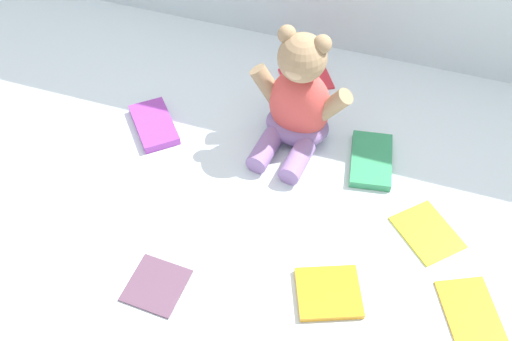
{
  "coord_description": "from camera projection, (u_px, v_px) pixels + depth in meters",
  "views": [
    {
      "loc": [
        0.23,
        -0.76,
        0.92
      ],
      "look_at": [
        0.01,
        -0.1,
        0.1
      ],
      "focal_mm": 42.6,
      "sensor_mm": 36.0,
      "label": 1
    }
  ],
  "objects": [
    {
      "name": "book_case_4",
      "position": [
        371.0,
        160.0,
        1.21
      ],
      "size": [
        0.1,
        0.15,
        0.02
      ],
      "primitive_type": "cube",
      "rotation": [
        0.0,
        0.0,
        0.16
      ],
      "color": "#308C58",
      "rests_on": "ground_plane"
    },
    {
      "name": "ground_plane",
      "position": [
        267.0,
        165.0,
        1.21
      ],
      "size": [
        3.2,
        3.2,
        0.0
      ],
      "primitive_type": "plane",
      "color": "silver"
    },
    {
      "name": "book_case_2",
      "position": [
        471.0,
        311.0,
        1.0
      ],
      "size": [
        0.13,
        0.15,
        0.01
      ],
      "primitive_type": "cube",
      "rotation": [
        0.0,
        0.0,
        3.57
      ],
      "color": "orange",
      "rests_on": "ground_plane"
    },
    {
      "name": "book_case_1",
      "position": [
        306.0,
        78.0,
        1.37
      ],
      "size": [
        0.14,
        0.13,
        0.01
      ],
      "primitive_type": "cube",
      "rotation": [
        0.0,
        0.0,
        5.26
      ],
      "color": "red",
      "rests_on": "ground_plane"
    },
    {
      "name": "book_case_7",
      "position": [
        156.0,
        285.0,
        1.03
      ],
      "size": [
        0.1,
        0.1,
        0.01
      ],
      "primitive_type": "cube",
      "rotation": [
        0.0,
        0.0,
        3.09
      ],
      "color": "#604055",
      "rests_on": "ground_plane"
    },
    {
      "name": "book_case_0",
      "position": [
        427.0,
        232.0,
        1.1
      ],
      "size": [
        0.15,
        0.15,
        0.01
      ],
      "primitive_type": "cube",
      "rotation": [
        0.0,
        0.0,
        3.92
      ],
      "color": "yellow",
      "rests_on": "ground_plane"
    },
    {
      "name": "book_case_3",
      "position": [
        329.0,
        293.0,
        1.02
      ],
      "size": [
        0.13,
        0.13,
        0.01
      ],
      "primitive_type": "cube",
      "rotation": [
        0.0,
        0.0,
        1.94
      ],
      "color": "orange",
      "rests_on": "ground_plane"
    },
    {
      "name": "teddy_bear",
      "position": [
        298.0,
        103.0,
        1.19
      ],
      "size": [
        0.21,
        0.2,
        0.26
      ],
      "rotation": [
        0.0,
        0.0,
        -0.12
      ],
      "color": "#D84C47",
      "rests_on": "ground_plane"
    },
    {
      "name": "book_case_8",
      "position": [
        154.0,
        125.0,
        1.27
      ],
      "size": [
        0.14,
        0.15,
        0.02
      ],
      "primitive_type": "cube",
      "rotation": [
        0.0,
        0.0,
        3.84
      ],
      "color": "purple",
      "rests_on": "ground_plane"
    }
  ]
}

